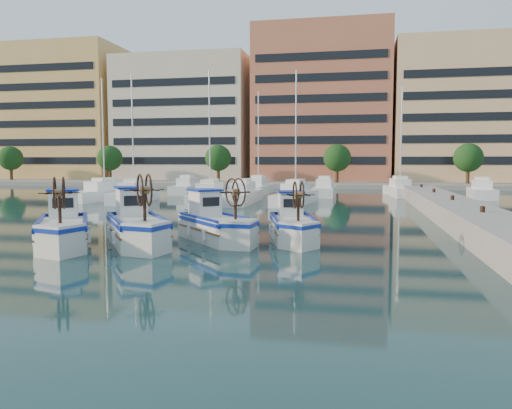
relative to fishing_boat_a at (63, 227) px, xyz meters
name	(u,v)px	position (x,y,z in m)	size (l,w,h in m)	color
ground	(195,248)	(5.80, 0.79, -0.86)	(300.00, 300.00, 0.00)	#1A4145
quay	(473,220)	(18.80, 8.79, -0.26)	(3.00, 60.00, 1.20)	gray
waterfront	(372,116)	(15.03, 65.83, 10.24)	(180.00, 40.00, 25.60)	gray
yacht_marina	(261,193)	(3.37, 28.78, -0.33)	(39.38, 22.92, 11.50)	white
fishing_boat_a	(63,227)	(0.00, 0.00, 0.00)	(4.15, 5.15, 3.12)	silver
fishing_boat_b	(136,225)	(2.97, 1.05, 0.03)	(4.51, 5.27, 3.23)	silver
fishing_boat_c	(215,223)	(6.13, 2.77, -0.03)	(4.53, 4.76, 3.02)	silver
fishing_boat_d	(293,224)	(9.71, 3.57, -0.07)	(2.89, 4.76, 2.88)	silver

